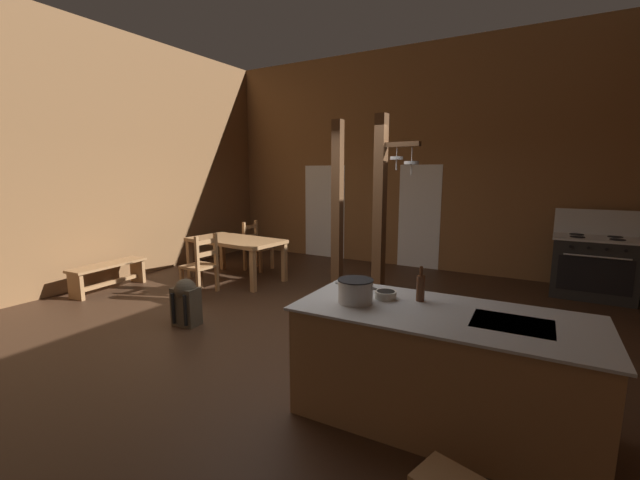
% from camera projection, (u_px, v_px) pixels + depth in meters
% --- Properties ---
extents(ground_plane, '(8.66, 8.90, 0.10)m').
position_uv_depth(ground_plane, '(288.00, 334.00, 4.93)').
color(ground_plane, '#382316').
extents(wall_back, '(8.66, 0.14, 4.30)m').
position_uv_depth(wall_back, '(403.00, 160.00, 8.09)').
color(wall_back, brown).
rests_on(wall_back, ground_plane).
extents(wall_left, '(0.14, 8.90, 4.30)m').
position_uv_depth(wall_left, '(83.00, 157.00, 6.55)').
color(wall_left, brown).
rests_on(wall_left, ground_plane).
extents(glazed_door_back_left, '(1.00, 0.01, 2.05)m').
position_uv_depth(glazed_door_back_left, '(324.00, 212.00, 9.08)').
color(glazed_door_back_left, white).
rests_on(glazed_door_back_left, ground_plane).
extents(glazed_panel_back_right, '(0.84, 0.01, 2.05)m').
position_uv_depth(glazed_panel_back_right, '(419.00, 217.00, 8.02)').
color(glazed_panel_back_right, white).
rests_on(glazed_panel_back_right, ground_plane).
extents(kitchen_island, '(2.18, 1.02, 0.88)m').
position_uv_depth(kitchen_island, '(439.00, 368.00, 3.05)').
color(kitchen_island, '#9E7044').
rests_on(kitchen_island, ground_plane).
extents(stove_range, '(1.15, 0.83, 1.32)m').
position_uv_depth(stove_range, '(593.00, 266.00, 6.19)').
color(stove_range, '#252525').
rests_on(stove_range, ground_plane).
extents(support_post_with_pot_rack, '(0.61, 0.22, 2.65)m').
position_uv_depth(support_post_with_pot_rack, '(381.00, 210.00, 5.39)').
color(support_post_with_pot_rack, brown).
rests_on(support_post_with_pot_rack, ground_plane).
extents(support_post_center, '(0.14, 0.14, 2.65)m').
position_uv_depth(support_post_center, '(337.00, 211.00, 6.01)').
color(support_post_center, brown).
rests_on(support_post_center, ground_plane).
extents(dining_table, '(1.77, 1.03, 0.74)m').
position_uv_depth(dining_table, '(236.00, 244.00, 7.14)').
color(dining_table, '#9E7044').
rests_on(dining_table, ground_plane).
extents(ladderback_chair_near_window, '(0.46, 0.46, 0.95)m').
position_uv_depth(ladderback_chair_near_window, '(256.00, 247.00, 7.94)').
color(ladderback_chair_near_window, '#9E7044').
rests_on(ladderback_chair_near_window, ground_plane).
extents(ladderback_chair_by_post, '(0.45, 0.45, 0.95)m').
position_uv_depth(ladderback_chair_by_post, '(201.00, 265.00, 6.36)').
color(ladderback_chair_by_post, '#9E7044').
rests_on(ladderback_chair_by_post, ground_plane).
extents(bench_along_left_wall, '(0.45, 1.25, 0.44)m').
position_uv_depth(bench_along_left_wall, '(109.00, 272.00, 6.54)').
color(bench_along_left_wall, '#9E7044').
rests_on(bench_along_left_wall, ground_plane).
extents(backpack, '(0.34, 0.33, 0.60)m').
position_uv_depth(backpack, '(186.00, 301.00, 5.04)').
color(backpack, '#4C4233').
rests_on(backpack, ground_plane).
extents(stockpot_on_counter, '(0.35, 0.28, 0.19)m').
position_uv_depth(stockpot_on_counter, '(355.00, 291.00, 3.18)').
color(stockpot_on_counter, silver).
rests_on(stockpot_on_counter, kitchen_island).
extents(mixing_bowl_on_counter, '(0.18, 0.18, 0.06)m').
position_uv_depth(mixing_bowl_on_counter, '(386.00, 295.00, 3.29)').
color(mixing_bowl_on_counter, silver).
rests_on(mixing_bowl_on_counter, kitchen_island).
extents(bottle_tall_on_counter, '(0.07, 0.07, 0.28)m').
position_uv_depth(bottle_tall_on_counter, '(421.00, 287.00, 3.21)').
color(bottle_tall_on_counter, '#56331E').
rests_on(bottle_tall_on_counter, kitchen_island).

